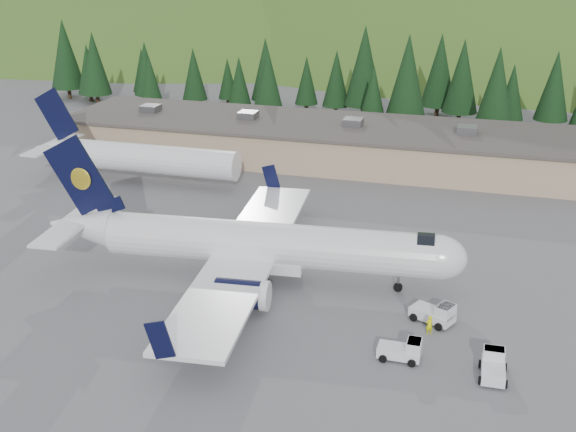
# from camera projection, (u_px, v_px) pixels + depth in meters

# --- Properties ---
(ground) EXTENTS (600.00, 600.00, 0.00)m
(ground) POSITION_uv_depth(u_px,v_px,m) (270.00, 280.00, 65.23)
(ground) COLOR #5B5B5F
(airliner) EXTENTS (38.26, 35.94, 12.69)m
(airliner) POSITION_uv_depth(u_px,v_px,m) (257.00, 245.00, 64.20)
(airliner) COLOR white
(airliner) RESTS_ON ground
(second_airliner) EXTENTS (27.50, 11.00, 10.05)m
(second_airliner) POSITION_uv_depth(u_px,v_px,m) (132.00, 156.00, 90.12)
(second_airliner) COLOR white
(second_airliner) RESTS_ON ground
(baggage_tug_a) EXTENTS (3.16, 1.93, 1.68)m
(baggage_tug_a) POSITION_uv_depth(u_px,v_px,m) (403.00, 350.00, 52.84)
(baggage_tug_a) COLOR silver
(baggage_tug_a) RESTS_ON ground
(baggage_tug_b) EXTENTS (3.85, 3.14, 1.84)m
(baggage_tug_b) POSITION_uv_depth(u_px,v_px,m) (436.00, 314.00, 57.80)
(baggage_tug_b) COLOR silver
(baggage_tug_b) RESTS_ON ground
(baggage_tug_c) EXTENTS (2.02, 3.25, 1.71)m
(baggage_tug_c) POSITION_uv_depth(u_px,v_px,m) (493.00, 366.00, 50.92)
(baggage_tug_c) COLOR silver
(baggage_tug_c) RESTS_ON ground
(terminal_building) EXTENTS (71.00, 17.00, 6.10)m
(terminal_building) POSITION_uv_depth(u_px,v_px,m) (317.00, 141.00, 99.60)
(terminal_building) COLOR tan
(terminal_building) RESTS_ON ground
(ramp_worker) EXTENTS (0.70, 0.63, 1.60)m
(ramp_worker) POSITION_uv_depth(u_px,v_px,m) (429.00, 325.00, 56.17)
(ramp_worker) COLOR #F1F401
(ramp_worker) RESTS_ON ground
(tree_line) EXTENTS (113.34, 19.32, 14.24)m
(tree_line) POSITION_uv_depth(u_px,v_px,m) (366.00, 77.00, 118.28)
(tree_line) COLOR black
(tree_line) RESTS_ON ground
(hills) EXTENTS (614.00, 330.00, 300.00)m
(hills) POSITION_uv_depth(u_px,v_px,m) (575.00, 259.00, 267.40)
(hills) COLOR #315B19
(hills) RESTS_ON ground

